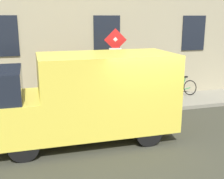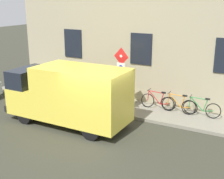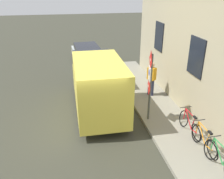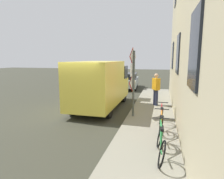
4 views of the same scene
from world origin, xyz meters
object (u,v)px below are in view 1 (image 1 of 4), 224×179
object	(u,v)px
delivery_van	(86,95)
pedestrian	(50,85)
bicycle_green	(180,88)
bicycle_red	(137,91)
sign_post_stacked	(115,62)
bicycle_orange	(159,89)

from	to	relation	value
delivery_van	pedestrian	world-z (taller)	delivery_van
bicycle_green	bicycle_red	distance (m)	1.98
sign_post_stacked	bicycle_orange	distance (m)	3.00
sign_post_stacked	bicycle_red	distance (m)	2.32
bicycle_red	pedestrian	world-z (taller)	pedestrian
pedestrian	sign_post_stacked	bearing A→B (deg)	-146.86
bicycle_orange	pedestrian	world-z (taller)	pedestrian
delivery_van	bicycle_red	bearing A→B (deg)	-130.89
bicycle_green	bicycle_orange	xyz separation A→B (m)	(0.00, 0.99, 0.00)
bicycle_red	delivery_van	bearing A→B (deg)	48.89
delivery_van	bicycle_orange	size ratio (longest dim) A/B	3.12
sign_post_stacked	pedestrian	bearing A→B (deg)	67.55
bicycle_green	pedestrian	world-z (taller)	pedestrian
delivery_van	bicycle_green	world-z (taller)	delivery_van
delivery_van	bicycle_orange	distance (m)	4.96
bicycle_red	bicycle_orange	bearing A→B (deg)	179.98
sign_post_stacked	bicycle_orange	world-z (taller)	sign_post_stacked
bicycle_green	bicycle_red	xyz separation A→B (m)	(0.00, 1.98, 0.00)
bicycle_orange	delivery_van	bearing A→B (deg)	40.31
pedestrian	bicycle_red	bearing A→B (deg)	-119.32
sign_post_stacked	bicycle_red	world-z (taller)	sign_post_stacked
bicycle_red	pedestrian	size ratio (longest dim) A/B	0.99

